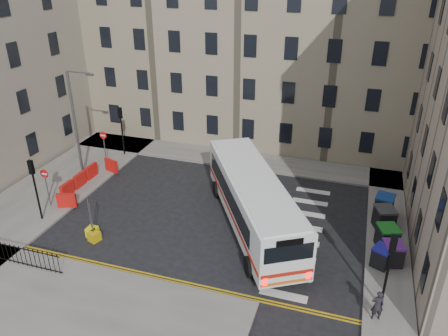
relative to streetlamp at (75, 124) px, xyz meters
The scene contains 23 objects.
ground 13.85m from the streetlamp, ahead, with size 120.00×120.00×0.00m, color black.
pavement_north 10.52m from the streetlamp, 43.32° to the left, with size 36.00×3.20×0.15m, color slate.
pavement_east 22.50m from the streetlamp, ahead, with size 2.40×26.00×0.15m, color slate.
pavement_west 4.49m from the streetlamp, 135.00° to the right, with size 6.00×22.00×0.15m, color slate.
pavement_sw 14.08m from the streetlamp, 63.43° to the right, with size 20.00×6.00×0.15m, color slate.
terrace_north 15.38m from the streetlamp, 66.04° to the left, with size 38.30×10.80×17.20m.
traffic_light_east 22.91m from the streetlamp, 19.15° to the right, with size 0.28×0.22×4.10m.
traffic_light_nw 4.84m from the streetlamp, 77.47° to the left, with size 0.28×0.22×4.10m.
traffic_light_sw 6.26m from the streetlamp, 80.54° to the right, with size 0.28×0.22×4.10m.
streetlamp is the anchor object (origin of this frame).
no_entry_north 3.41m from the streetlamp, 78.69° to the left, with size 0.60×0.08×3.00m.
no_entry_south 5.06m from the streetlamp, 83.66° to the right, with size 0.60×0.08×3.00m.
roadworks_barriers 4.15m from the streetlamp, 52.28° to the right, with size 1.66×6.26×1.00m.
iron_railings 10.95m from the streetlamp, 80.26° to the right, with size 7.80×0.04×1.20m.
bus 14.36m from the streetlamp, 10.29° to the right, with size 8.75×12.19×3.40m.
wheelie_bin_a 22.28m from the streetlamp, 11.13° to the right, with size 1.24×1.31×1.15m.
wheelie_bin_b 22.74m from the streetlamp, ahead, with size 1.27×1.37×1.27m.
wheelie_bin_c 22.27m from the streetlamp, ahead, with size 1.42×1.52×1.36m.
wheelie_bin_d 21.99m from the streetlamp, ahead, with size 1.47×1.57×1.41m.
wheelie_bin_e 22.02m from the streetlamp, ahead, with size 1.32×1.45×1.40m.
pedestrian 23.19m from the streetlamp, 21.39° to the right, with size 0.58×0.38×1.59m, color black.
bollard_yellow 9.16m from the streetlamp, 52.18° to the right, with size 0.60×0.60×0.60m, color #F8EB0D.
bollard_chevron 9.62m from the streetlamp, 51.73° to the right, with size 0.60×0.60×0.60m, color #C49F0B.
Camera 1 is at (6.32, -22.88, 15.34)m, focal length 35.00 mm.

